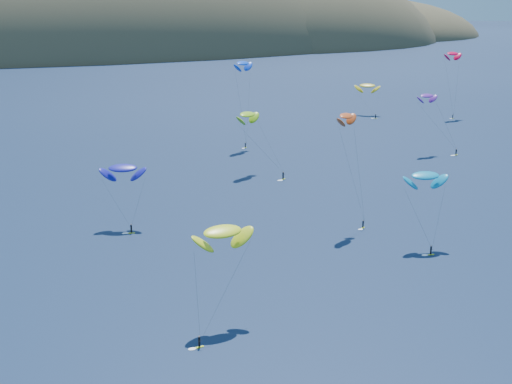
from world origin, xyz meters
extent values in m
ellipsoid|color=#3D3526|center=(20.00, 560.00, -12.60)|extent=(600.00, 300.00, 210.00)
ellipsoid|color=#3D3526|center=(180.00, 540.00, -9.36)|extent=(320.00, 220.00, 156.00)
ellipsoid|color=#3D3526|center=(300.00, 580.00, -5.04)|extent=(240.00, 180.00, 84.00)
cube|color=#AEC816|center=(-40.10, 38.15, 0.04)|extent=(1.37, 0.54, 0.07)
cylinder|color=black|center=(-40.10, 38.15, 0.88)|extent=(0.31, 0.31, 1.43)
sphere|color=#8C6047|center=(-40.10, 38.15, 1.70)|extent=(0.24, 0.24, 0.24)
ellipsoid|color=yellow|center=(-33.67, 46.09, 14.07)|extent=(9.94, 5.48, 5.30)
cube|color=#AEC816|center=(7.58, 116.97, 0.04)|extent=(1.59, 1.26, 0.09)
cylinder|color=black|center=(7.58, 116.97, 1.04)|extent=(0.37, 0.37, 1.70)
sphere|color=#8C6047|center=(7.58, 116.97, 2.03)|extent=(0.29, 0.29, 0.29)
ellipsoid|color=#85C417|center=(1.92, 128.44, 15.92)|extent=(9.55, 8.22, 4.88)
cube|color=#AEC816|center=(11.75, 156.12, 0.04)|extent=(1.31, 1.07, 0.07)
cylinder|color=black|center=(11.75, 156.12, 0.87)|extent=(0.31, 0.31, 1.42)
sphere|color=#8C6047|center=(11.75, 156.12, 1.70)|extent=(0.24, 0.24, 0.24)
ellipsoid|color=#063CD4|center=(12.93, 161.04, 26.00)|extent=(9.11, 7.96, 4.67)
cube|color=#AEC816|center=(11.81, 56.44, 0.04)|extent=(1.47, 0.66, 0.08)
cylinder|color=black|center=(11.81, 56.44, 0.93)|extent=(0.33, 0.33, 1.52)
sphere|color=#8C6047|center=(11.81, 56.44, 1.81)|extent=(0.25, 0.25, 0.25)
ellipsoid|color=#057EAE|center=(13.93, 62.83, 13.91)|extent=(9.34, 5.59, 4.88)
cube|color=#AEC816|center=(67.50, 123.25, 0.04)|extent=(1.54, 0.63, 0.08)
cylinder|color=black|center=(67.50, 123.25, 0.98)|extent=(0.35, 0.35, 1.60)
sphere|color=#8C6047|center=(67.50, 123.25, 1.91)|extent=(0.27, 0.27, 0.27)
ellipsoid|color=#591D90|center=(61.17, 131.11, 17.30)|extent=(7.69, 4.36, 4.07)
cube|color=#AEC816|center=(104.25, 174.54, 0.03)|extent=(1.28, 0.62, 0.07)
cylinder|color=black|center=(104.25, 174.54, 0.81)|extent=(0.29, 0.29, 1.32)
sphere|color=#8C6047|center=(104.25, 174.54, 1.57)|extent=(0.22, 0.22, 0.22)
ellipsoid|color=#CD0031|center=(106.20, 180.16, 24.13)|extent=(9.27, 5.78, 4.80)
cube|color=#AEC816|center=(7.55, 74.83, 0.04)|extent=(1.30, 1.07, 0.07)
cylinder|color=black|center=(7.55, 74.83, 0.86)|extent=(0.31, 0.31, 1.41)
sphere|color=#8C6047|center=(7.55, 74.83, 1.68)|extent=(0.24, 0.24, 0.24)
ellipsoid|color=#C14416|center=(5.02, 79.18, 23.54)|extent=(7.39, 6.48, 3.79)
cube|color=#AEC816|center=(-38.82, 89.75, 0.04)|extent=(1.55, 0.86, 0.08)
cylinder|color=black|center=(-38.82, 89.75, 0.98)|extent=(0.35, 0.35, 1.59)
sphere|color=#8C6047|center=(-38.82, 89.75, 1.90)|extent=(0.27, 0.27, 0.27)
ellipsoid|color=#161595|center=(-38.67, 96.26, 12.43)|extent=(10.13, 6.90, 5.17)
cube|color=#AEC816|center=(76.56, 185.39, 0.04)|extent=(1.37, 1.12, 0.08)
cylinder|color=black|center=(76.56, 185.39, 0.91)|extent=(0.33, 0.33, 1.49)
sphere|color=#8C6047|center=(76.56, 185.39, 1.77)|extent=(0.25, 0.25, 0.25)
ellipsoid|color=gold|center=(78.41, 195.69, 11.28)|extent=(10.41, 9.08, 5.34)
camera|label=1|loc=(-66.21, -49.58, 49.78)|focal=50.00mm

